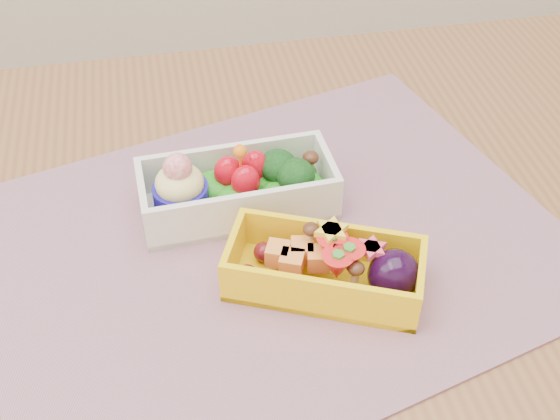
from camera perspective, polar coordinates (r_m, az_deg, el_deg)
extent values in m
cube|color=brown|center=(0.68, 2.22, -4.89)|extent=(1.20, 0.80, 0.04)
cylinder|color=brown|center=(1.35, 21.37, -1.53)|extent=(0.06, 0.06, 0.71)
cube|color=gray|center=(0.67, -0.54, -2.77)|extent=(0.62, 0.54, 0.00)
cube|color=silver|center=(0.69, -3.46, 1.73)|extent=(0.19, 0.09, 0.05)
ellipsoid|color=green|center=(0.70, -3.43, 1.28)|extent=(0.18, 0.08, 0.02)
cylinder|color=#1D15A1|center=(0.69, -7.99, 0.83)|extent=(0.05, 0.05, 0.03)
sphere|color=red|center=(0.66, -8.32, 3.43)|extent=(0.03, 0.03, 0.03)
ellipsoid|color=red|center=(0.69, -4.20, 3.07)|extent=(0.03, 0.02, 0.04)
ellipsoid|color=red|center=(0.68, -2.80, 2.31)|extent=(0.03, 0.02, 0.04)
ellipsoid|color=red|center=(0.69, -2.06, 3.53)|extent=(0.03, 0.02, 0.04)
sphere|color=orange|center=(0.67, -3.27, 4.78)|extent=(0.01, 0.01, 0.01)
ellipsoid|color=black|center=(0.69, -0.17, 3.58)|extent=(0.04, 0.04, 0.03)
ellipsoid|color=black|center=(0.68, 1.28, 2.83)|extent=(0.04, 0.04, 0.03)
ellipsoid|color=#3F2111|center=(0.70, 2.51, 4.28)|extent=(0.02, 0.02, 0.01)
cube|color=yellow|center=(0.62, 3.62, -4.75)|extent=(0.19, 0.14, 0.05)
ellipsoid|color=#571017|center=(0.63, 0.34, -4.99)|extent=(0.10, 0.08, 0.02)
cube|color=orange|center=(0.62, 1.41, -3.73)|extent=(0.05, 0.05, 0.02)
cone|color=red|center=(0.62, 4.21, -3.16)|extent=(0.04, 0.04, 0.03)
cone|color=red|center=(0.61, 5.56, -4.05)|extent=(0.04, 0.04, 0.03)
cone|color=red|center=(0.60, 4.66, -4.61)|extent=(0.04, 0.04, 0.03)
cylinder|color=yellow|center=(0.61, 4.19, -1.68)|extent=(0.03, 0.03, 0.01)
cylinder|color=#E53F5B|center=(0.61, 7.42, -3.10)|extent=(0.03, 0.03, 0.01)
ellipsoid|color=#3F2111|center=(0.63, 2.49, -2.62)|extent=(0.02, 0.02, 0.01)
ellipsoid|color=#3F2111|center=(0.60, 6.13, -5.24)|extent=(0.02, 0.02, 0.01)
ellipsoid|color=black|center=(0.61, 9.22, -5.23)|extent=(0.05, 0.04, 0.05)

